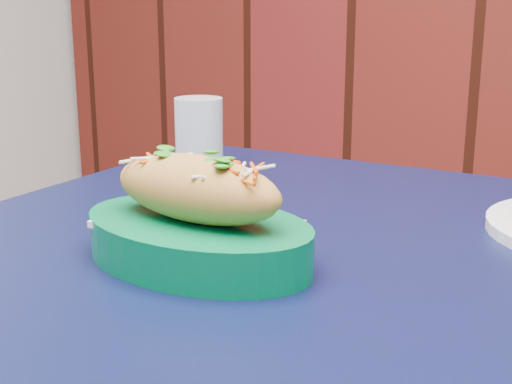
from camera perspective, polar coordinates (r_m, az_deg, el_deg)
The scene contains 3 objects.
cafe_table at distance 0.72m, azimuth 4.14°, elevation -11.34°, with size 0.88×0.88×0.75m.
banh_mi_basket at distance 0.65m, azimuth -4.74°, elevation -2.19°, with size 0.24×0.16×0.11m.
water_glass at distance 0.98m, azimuth -4.57°, elevation 4.44°, with size 0.07×0.07×0.11m, color silver.
Camera 1 is at (-0.12, 0.99, 0.98)m, focal length 50.00 mm.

